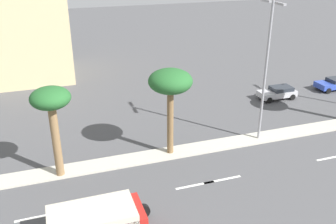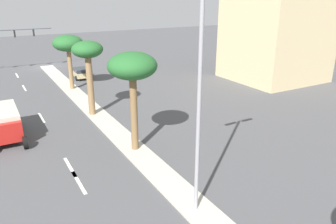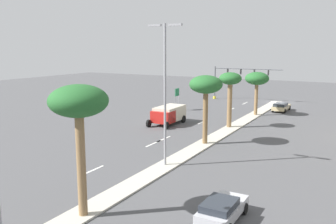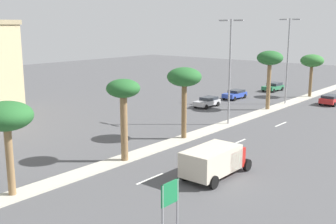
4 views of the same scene
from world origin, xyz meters
name	(u,v)px [view 1 (image 1 of 4)]	position (x,y,z in m)	size (l,w,h in m)	color
ground_plane	(224,144)	(0.00, 37.00, 0.00)	(160.00, 160.00, 0.00)	#4C4C4F
median_curb	(330,126)	(0.00, 47.57, 0.06)	(1.80, 95.14, 0.12)	#B7B2A3
lane_stripe_rear	(39,217)	(4.54, 22.40, 0.01)	(0.20, 2.80, 0.01)	silver
lane_stripe_trailing	(195,185)	(4.54, 32.52, 0.01)	(0.20, 2.80, 0.01)	silver
lane_stripe_leading	(222,180)	(4.54, 34.57, 0.01)	(0.20, 2.80, 0.01)	silver
lane_stripe_left	(332,157)	(4.54, 43.88, 0.01)	(0.20, 2.80, 0.01)	silver
commercial_building	(24,31)	(-23.86, 22.03, 5.64)	(10.68, 10.29, 11.26)	#C6B284
palm_tree_inboard	(51,104)	(0.39, 23.96, 5.47)	(2.64, 2.64, 6.52)	olive
palm_tree_front	(170,84)	(-0.07, 32.31, 5.77)	(3.24, 3.24, 6.75)	brown
street_lamp_front	(266,64)	(0.09, 40.09, 6.59)	(2.90, 0.24, 11.21)	gray
sedan_silver_outboard	(278,92)	(-7.34, 46.90, 0.71)	(1.91, 3.99, 1.31)	#B2B2B7
sedan_blue_leading	(335,83)	(-7.71, 54.68, 0.71)	(2.03, 4.19, 1.29)	#2D47AD
box_truck	(102,223)	(7.79, 25.71, 1.26)	(2.71, 5.78, 2.21)	#B21E19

